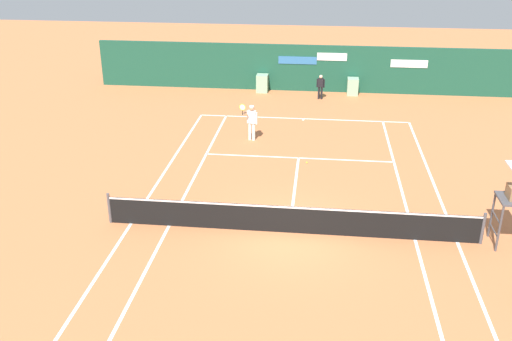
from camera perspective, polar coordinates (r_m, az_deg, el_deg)
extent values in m
plane|color=#C67042|center=(18.72, 3.34, -6.18)|extent=(80.00, 80.00, 0.00)
cube|color=white|center=(29.45, 4.74, 5.17)|extent=(10.60, 0.10, 0.01)
cube|color=white|center=(19.67, -12.32, -5.17)|extent=(0.10, 23.40, 0.01)
cube|color=white|center=(19.30, -8.65, -5.44)|extent=(0.10, 23.40, 0.01)
cube|color=white|center=(18.98, 15.56, -6.65)|extent=(0.10, 23.40, 0.01)
cube|color=white|center=(19.24, 19.41, -6.74)|extent=(0.10, 23.40, 0.01)
cube|color=white|center=(24.48, 4.26, 1.26)|extent=(8.00, 0.10, 0.01)
cube|color=white|center=(21.55, 3.86, -1.96)|extent=(0.10, 6.40, 0.01)
cube|color=white|center=(29.30, 4.73, 5.08)|extent=(0.10, 0.24, 0.01)
cylinder|color=#4C4C51|center=(19.65, -14.40, -3.65)|extent=(0.10, 0.10, 1.07)
cylinder|color=#4C4C51|center=(19.17, 21.66, -5.40)|extent=(0.10, 0.10, 1.07)
cube|color=black|center=(18.49, 3.38, -4.91)|extent=(12.00, 0.03, 0.95)
cube|color=white|center=(18.28, 3.41, -3.68)|extent=(12.00, 0.04, 0.06)
cube|color=#194C38|center=(34.17, 5.17, 10.12)|extent=(25.00, 0.24, 2.71)
cube|color=white|center=(34.29, 15.01, 10.24)|extent=(2.07, 0.02, 0.44)
cube|color=white|center=(33.87, 7.58, 11.16)|extent=(1.71, 0.02, 0.44)
cube|color=#2D6BA8|center=(33.95, 4.16, 10.89)|extent=(2.23, 0.02, 0.44)
cube|color=#8CB793|center=(34.01, 0.63, 8.68)|extent=(0.66, 0.70, 1.03)
cube|color=#8CB793|center=(33.90, 9.61, 8.25)|extent=(0.63, 0.70, 0.97)
cylinder|color=#47474C|center=(18.82, 23.09, -5.38)|extent=(0.07, 0.07, 1.55)
cylinder|color=#47474C|center=(19.58, 22.43, -4.11)|extent=(0.07, 0.07, 1.55)
cylinder|color=#47474C|center=(19.34, 22.61, -5.54)|extent=(0.04, 0.81, 0.04)
cylinder|color=#47474C|center=(19.13, 22.82, -4.32)|extent=(0.04, 0.81, 0.04)
cylinder|color=white|center=(26.28, -0.24, 3.89)|extent=(0.13, 0.13, 0.83)
cylinder|color=white|center=(26.34, -0.62, 3.93)|extent=(0.13, 0.13, 0.83)
cube|color=white|center=(26.08, -0.43, 5.36)|extent=(0.41, 0.29, 0.58)
sphere|color=tan|center=(25.95, -0.44, 6.21)|extent=(0.23, 0.23, 0.23)
cylinder|color=white|center=(25.93, -0.44, 6.39)|extent=(0.22, 0.22, 0.06)
cylinder|color=white|center=(26.02, 0.04, 5.22)|extent=(0.09, 0.09, 0.56)
cylinder|color=tan|center=(25.83, -1.13, 5.74)|extent=(0.21, 0.56, 0.09)
cylinder|color=black|center=(25.55, -1.36, 5.79)|extent=(0.03, 0.03, 0.22)
torus|color=yellow|center=(25.47, -1.36, 6.32)|extent=(0.30, 0.09, 0.30)
cylinder|color=silver|center=(25.47, -1.36, 6.32)|extent=(0.25, 0.06, 0.26)
cylinder|color=black|center=(32.80, 6.55, 7.67)|extent=(0.11, 0.11, 0.70)
cylinder|color=black|center=(32.83, 6.27, 7.70)|extent=(0.11, 0.11, 0.70)
cube|color=black|center=(32.66, 6.46, 8.69)|extent=(0.34, 0.23, 0.49)
sphere|color=beige|center=(32.57, 6.49, 9.27)|extent=(0.19, 0.19, 0.19)
cylinder|color=black|center=(32.63, 6.80, 8.60)|extent=(0.07, 0.07, 0.47)
cylinder|color=black|center=(32.70, 6.12, 8.66)|extent=(0.07, 0.07, 0.47)
sphere|color=#CCE033|center=(23.96, 5.08, 0.80)|extent=(0.07, 0.07, 0.07)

